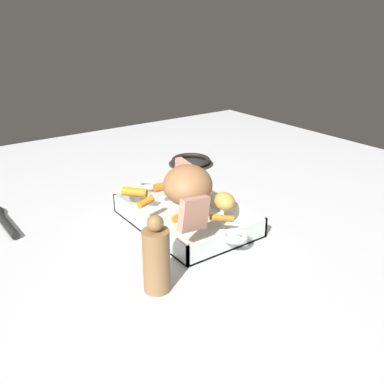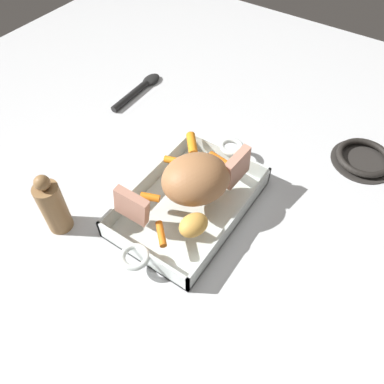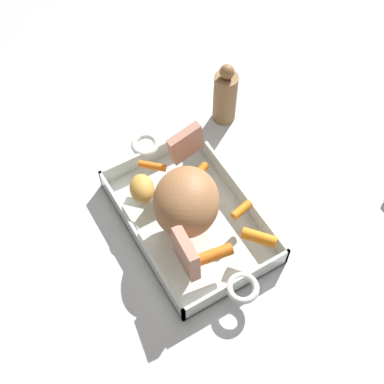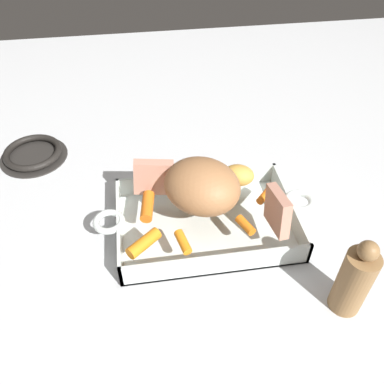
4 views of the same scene
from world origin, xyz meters
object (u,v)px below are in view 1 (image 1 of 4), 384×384
at_px(baby_carrot_northeast, 146,202).
at_px(potato_golden_large, 225,201).
at_px(baby_carrot_long, 222,218).
at_px(pepper_mill, 156,258).
at_px(roast_slice_thin, 194,214).
at_px(roast_slice_thick, 185,175).
at_px(stove_burner_rear, 191,161).
at_px(serving_spoon, 2,218).
at_px(baby_carrot_center_right, 166,186).
at_px(baby_carrot_short, 135,192).
at_px(roasting_dish, 186,218).
at_px(pork_roast, 188,185).
at_px(baby_carrot_southeast, 180,217).

bearing_deg(baby_carrot_northeast, potato_golden_large, -132.39).
bearing_deg(baby_carrot_long, pepper_mill, 109.00).
bearing_deg(baby_carrot_long, roast_slice_thin, 86.04).
distance_m(roast_slice_thick, potato_golden_large, 0.17).
distance_m(baby_carrot_long, stove_burner_rear, 0.56).
distance_m(stove_burner_rear, serving_spoon, 0.66).
relative_size(roast_slice_thick, pepper_mill, 0.47).
relative_size(baby_carrot_center_right, baby_carrot_short, 0.99).
relative_size(serving_spoon, pepper_mill, 1.35).
relative_size(potato_golden_large, stove_burner_rear, 0.40).
bearing_deg(stove_burner_rear, serving_spoon, 97.36).
bearing_deg(baby_carrot_short, roast_slice_thick, -101.86).
bearing_deg(serving_spoon, roasting_dish, -128.55).
xyz_separation_m(pork_roast, potato_golden_large, (-0.08, -0.05, -0.03)).
bearing_deg(serving_spoon, baby_carrot_short, -119.60).
distance_m(roast_slice_thin, baby_carrot_southeast, 0.06).
distance_m(roast_slice_thick, baby_carrot_long, 0.22).
bearing_deg(stove_burner_rear, baby_carrot_short, 124.53).
height_order(pork_roast, roast_slice_thick, pork_roast).
distance_m(baby_carrot_southeast, potato_golden_large, 0.12).
bearing_deg(potato_golden_large, roast_slice_thin, 108.51).
bearing_deg(baby_carrot_center_right, baby_carrot_northeast, 120.62).
height_order(baby_carrot_northeast, stove_burner_rear, baby_carrot_northeast).
distance_m(pork_roast, baby_carrot_center_right, 0.11).
xyz_separation_m(baby_carrot_short, potato_golden_large, (-0.20, -0.14, 0.01)).
xyz_separation_m(pork_roast, baby_carrot_center_right, (0.10, 0.00, -0.04)).
distance_m(stove_burner_rear, pepper_mill, 0.74).
relative_size(roast_slice_thick, baby_carrot_short, 1.15).
relative_size(roasting_dish, serving_spoon, 2.02).
relative_size(baby_carrot_northeast, baby_carrot_center_right, 0.71).
bearing_deg(pork_roast, baby_carrot_northeast, 62.55).
bearing_deg(baby_carrot_short, roast_slice_thin, -176.01).
bearing_deg(pepper_mill, baby_carrot_southeast, -46.84).
height_order(baby_carrot_long, baby_carrot_center_right, baby_carrot_center_right).
distance_m(pork_roast, pepper_mill, 0.30).
height_order(baby_carrot_long, serving_spoon, baby_carrot_long).
xyz_separation_m(roasting_dish, baby_carrot_long, (-0.12, -0.02, 0.04)).
height_order(roasting_dish, baby_carrot_northeast, baby_carrot_northeast).
relative_size(roast_slice_thin, baby_carrot_northeast, 1.62).
bearing_deg(baby_carrot_center_right, stove_burner_rear, -46.20).
relative_size(baby_carrot_northeast, pepper_mill, 0.29).
relative_size(roast_slice_thick, serving_spoon, 0.35).
bearing_deg(roast_slice_thick, baby_carrot_long, 167.89).
bearing_deg(pepper_mill, stove_burner_rear, -40.61).
height_order(roasting_dish, serving_spoon, roasting_dish).
bearing_deg(roasting_dish, baby_carrot_long, -172.29).
xyz_separation_m(baby_carrot_short, stove_burner_rear, (0.24, -0.35, -0.05)).
distance_m(roasting_dish, baby_carrot_long, 0.13).
distance_m(roast_slice_thick, baby_carrot_southeast, 0.20).
bearing_deg(baby_carrot_short, potato_golden_large, -145.09).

